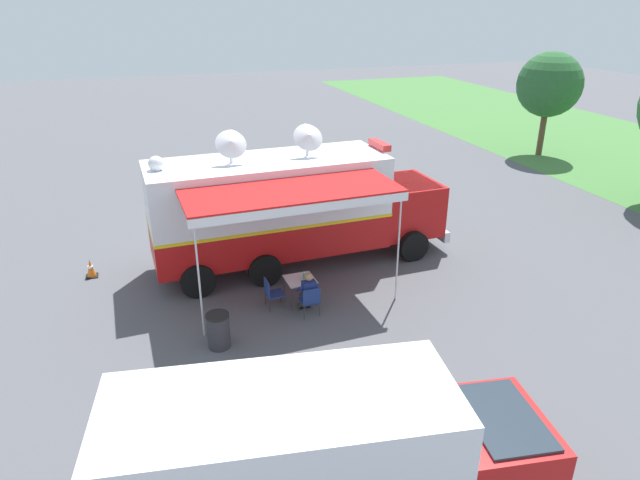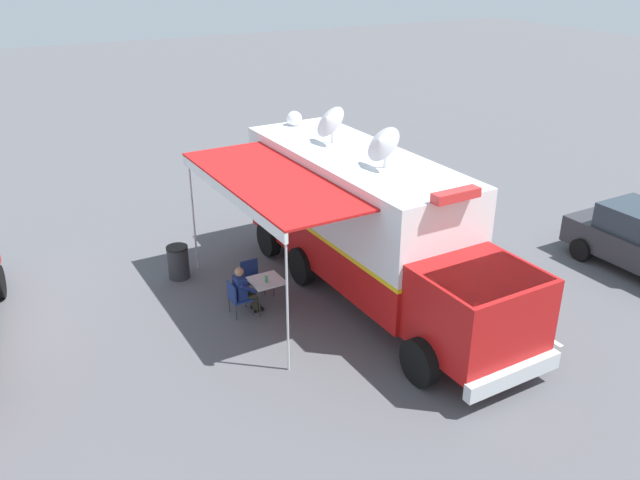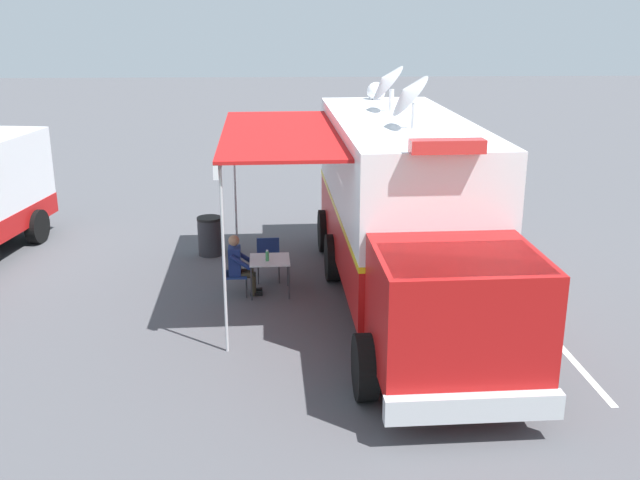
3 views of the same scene
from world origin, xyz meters
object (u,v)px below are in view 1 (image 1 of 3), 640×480
folding_chair_at_table (310,299)px  seated_responder (308,291)px  traffic_cone (91,268)px  folding_chair_beside_table (271,291)px  command_truck (293,206)px  folding_table (300,281)px  water_bottle (304,276)px  car_behind_truck (302,169)px  support_truck (318,464)px  trash_bin (218,330)px

folding_chair_at_table → seated_responder: bearing=-178.0°
seated_responder → traffic_cone: size_ratio=2.16×
folding_chair_beside_table → traffic_cone: folding_chair_beside_table is taller
command_truck → folding_table: (2.58, -0.54, -1.27)m
folding_table → water_bottle: 0.20m
seated_responder → car_behind_truck: bearing=164.0°
folding_chair_beside_table → seated_responder: 1.05m
folding_table → water_bottle: bearing=66.1°
support_truck → command_truck: bearing=166.2°
command_truck → folding_chair_at_table: (3.38, -0.50, -1.43)m
command_truck → water_bottle: size_ratio=42.71×
command_truck → traffic_cone: 6.51m
folding_chair_at_table → trash_bin: bearing=-75.6°
support_truck → car_behind_truck: bearing=164.0°
water_bottle → seated_responder: 0.60m
water_bottle → folding_chair_beside_table: 1.00m
traffic_cone → car_behind_truck: car_behind_truck is taller
folding_chair_at_table → folding_table: bearing=-177.3°
command_truck → water_bottle: 2.88m
command_truck → folding_chair_at_table: command_truck is taller
folding_chair_beside_table → traffic_cone: size_ratio=1.50×
folding_table → water_bottle: size_ratio=3.69×
folding_table → folding_chair_beside_table: (0.05, -0.85, -0.16)m
command_truck → car_behind_truck: bearing=161.1°
water_bottle → folding_chair_beside_table: (0.01, -0.95, -0.32)m
command_truck → support_truck: (9.71, -2.39, -0.56)m
traffic_cone → water_bottle: bearing=58.0°
folding_chair_at_table → water_bottle: bearing=175.2°
folding_table → trash_bin: 2.93m
command_truck → water_bottle: command_truck is taller
trash_bin → water_bottle: bearing=118.3°
water_bottle → folding_chair_at_table: bearing=-4.8°
command_truck → seated_responder: command_truck is taller
water_bottle → command_truck: bearing=170.5°
folding_chair_beside_table → seated_responder: seated_responder is taller
seated_responder → support_truck: 6.83m
folding_table → traffic_cone: folding_table is taller
car_behind_truck → trash_bin: bearing=-26.2°
command_truck → seated_responder: size_ratio=7.65×
trash_bin → folding_table: bearing=120.0°
folding_table → trash_bin: size_ratio=0.91×
water_bottle → folding_table: bearing=-113.9°
trash_bin → traffic_cone: 5.93m
trash_bin → support_truck: (5.67, 0.68, 0.93)m
folding_chair_at_table → support_truck: (6.33, -1.88, 0.87)m
trash_bin → seated_responder: bearing=108.4°
folding_chair_beside_table → trash_bin: size_ratio=0.96×
water_bottle → folding_chair_at_table: size_ratio=0.26×
folding_table → folding_chair_beside_table: folding_chair_beside_table is taller
folding_chair_beside_table → folding_table: bearing=93.6°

